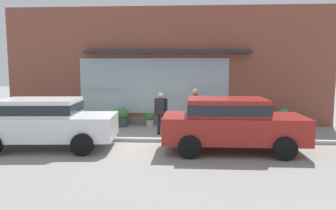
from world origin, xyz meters
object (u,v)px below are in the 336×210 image
object	(u,v)px
pedestrian_with_handbag	(195,107)
parked_car_red	(231,121)
fire_hydrant	(213,123)
potted_plant_near_hydrant	(150,119)
pedestrian_passerby	(161,110)
parked_car_white	(44,120)
potted_plant_window_center	(85,119)
potted_plant_window_left	(231,120)
potted_plant_low_front	(283,117)
potted_plant_corner_tall	(258,121)
potted_plant_doorstep	(122,117)

from	to	relation	value
pedestrian_with_handbag	parked_car_red	bearing A→B (deg)	23.44
fire_hydrant	potted_plant_near_hydrant	size ratio (longest dim) A/B	1.57
pedestrian_passerby	parked_car_white	world-z (taller)	pedestrian_passerby
potted_plant_window_center	potted_plant_window_left	bearing A→B (deg)	-1.52
pedestrian_passerby	potted_plant_near_hydrant	bearing A→B (deg)	-52.19
parked_car_red	potted_plant_low_front	xyz separation A→B (m)	(2.55, 3.65, -0.41)
parked_car_white	parked_car_red	distance (m)	5.66
potted_plant_corner_tall	potted_plant_window_center	bearing A→B (deg)	179.28
potted_plant_window_center	potted_plant_low_front	size ratio (longest dim) A/B	0.72
pedestrian_with_handbag	parked_car_red	xyz separation A→B (m)	(1.00, -2.58, -0.10)
fire_hydrant	potted_plant_window_left	bearing A→B (deg)	59.42
parked_car_white	potted_plant_window_left	xyz separation A→B (m)	(6.16, 3.65, -0.54)
potted_plant_doorstep	parked_car_red	bearing A→B (deg)	-43.35
pedestrian_passerby	potted_plant_doorstep	distance (m)	2.42
pedestrian_with_handbag	potted_plant_window_left	bearing A→B (deg)	127.35
pedestrian_with_handbag	potted_plant_corner_tall	distance (m)	2.91
fire_hydrant	potted_plant_window_left	world-z (taller)	fire_hydrant
potted_plant_window_left	pedestrian_passerby	bearing A→B (deg)	-153.16
parked_car_red	potted_plant_corner_tall	distance (m)	4.07
pedestrian_passerby	potted_plant_corner_tall	bearing A→B (deg)	-142.84
pedestrian_passerby	parked_car_red	xyz separation A→B (m)	(2.26, -2.24, -0.01)
parked_car_red	potted_plant_window_center	xyz separation A→B (m)	(-5.64, 3.80, -0.59)
parked_car_white	potted_plant_corner_tall	bearing A→B (deg)	22.66
pedestrian_passerby	parked_car_white	size ratio (longest dim) A/B	0.37
potted_plant_window_center	potted_plant_corner_tall	xyz separation A→B (m)	(7.23, -0.09, 0.01)
parked_car_red	potted_plant_window_left	world-z (taller)	parked_car_red
fire_hydrant	pedestrian_with_handbag	world-z (taller)	pedestrian_with_handbag
parked_car_red	potted_plant_low_front	world-z (taller)	parked_car_red
parked_car_red	potted_plant_doorstep	xyz separation A→B (m)	(-4.04, 3.81, -0.49)
potted_plant_near_hydrant	potted_plant_low_front	world-z (taller)	potted_plant_low_front
parked_car_white	potted_plant_window_center	xyz separation A→B (m)	(0.02, 3.82, -0.57)
parked_car_red	potted_plant_low_front	size ratio (longest dim) A/B	4.88
fire_hydrant	potted_plant_window_center	xyz separation A→B (m)	(-5.27, 1.62, -0.16)
parked_car_white	parked_car_red	world-z (taller)	parked_car_red
pedestrian_passerby	potted_plant_window_center	xyz separation A→B (m)	(-3.37, 1.56, -0.60)
potted_plant_near_hydrant	potted_plant_doorstep	world-z (taller)	potted_plant_doorstep
fire_hydrant	potted_plant_near_hydrant	bearing A→B (deg)	147.48
pedestrian_with_handbag	parked_car_white	bearing A→B (deg)	-58.55
potted_plant_near_hydrant	potted_plant_doorstep	bearing A→B (deg)	177.87
potted_plant_doorstep	potted_plant_corner_tall	bearing A→B (deg)	-1.07
pedestrian_passerby	potted_plant_window_left	bearing A→B (deg)	-136.85
potted_plant_corner_tall	potted_plant_doorstep	size ratio (longest dim) A/B	0.71
parked_car_white	potted_plant_low_front	distance (m)	9.01
parked_car_white	potted_plant_window_left	distance (m)	7.18
pedestrian_with_handbag	potted_plant_near_hydrant	world-z (taller)	pedestrian_with_handbag
pedestrian_passerby	potted_plant_near_hydrant	distance (m)	1.75
potted_plant_window_center	potted_plant_near_hydrant	size ratio (longest dim) A/B	1.01
fire_hydrant	potted_plant_near_hydrant	distance (m)	2.97
fire_hydrant	potted_plant_doorstep	bearing A→B (deg)	155.94
potted_plant_near_hydrant	pedestrian_passerby	bearing A→B (deg)	-68.50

